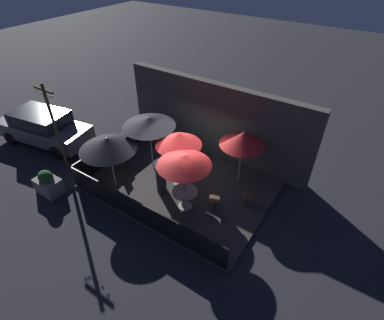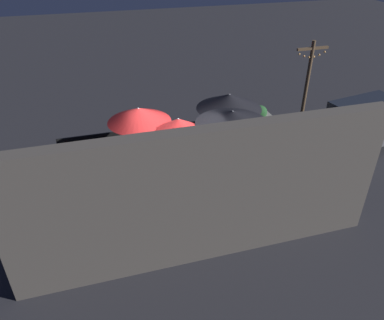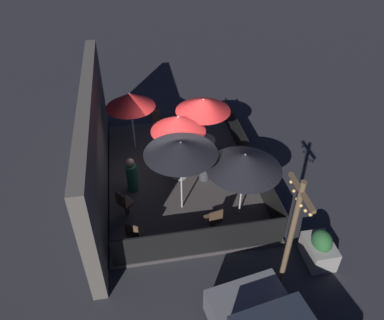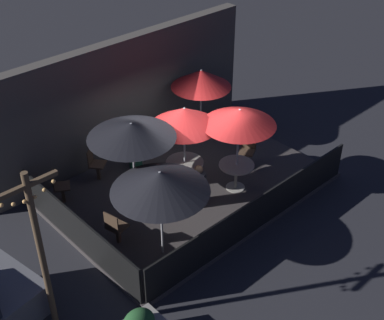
{
  "view_description": "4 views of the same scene",
  "coord_description": "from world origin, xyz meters",
  "px_view_note": "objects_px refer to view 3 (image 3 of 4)",
  "views": [
    {
      "loc": [
        5.29,
        -7.17,
        8.05
      ],
      "look_at": [
        0.35,
        0.29,
        1.27
      ],
      "focal_mm": 28.0,
      "sensor_mm": 36.0,
      "label": 1
    },
    {
      "loc": [
        2.1,
        8.82,
        6.72
      ],
      "look_at": [
        -0.35,
        0.41,
        1.31
      ],
      "focal_mm": 35.0,
      "sensor_mm": 36.0,
      "label": 2
    },
    {
      "loc": [
        -9.7,
        1.35,
        8.26
      ],
      "look_at": [
        -0.41,
        -0.31,
        0.99
      ],
      "focal_mm": 35.0,
      "sensor_mm": 36.0,
      "label": 3
    },
    {
      "loc": [
        -7.63,
        -8.34,
        8.54
      ],
      "look_at": [
        -0.14,
        -0.29,
        1.13
      ],
      "focal_mm": 50.0,
      "sensor_mm": 36.0,
      "label": 4
    }
  ],
  "objects_px": {
    "patio_chair_2": "(135,233)",
    "patron_0": "(132,176)",
    "patio_umbrella_3": "(181,148)",
    "dining_table_0": "(202,143)",
    "patron_1": "(205,166)",
    "patio_chair_1": "(124,202)",
    "light_post": "(290,241)",
    "patio_umbrella_4": "(130,100)",
    "dining_table_1": "(179,162)",
    "patio_chair_3": "(159,121)",
    "patio_umbrella_1": "(178,124)",
    "patio_chair_0": "(183,131)",
    "patio_umbrella_0": "(203,105)",
    "patio_umbrella_2": "(245,161)",
    "patio_chair_4": "(214,219)",
    "planter_box": "(320,248)"
  },
  "relations": [
    {
      "from": "patio_umbrella_2",
      "to": "dining_table_0",
      "type": "relative_size",
      "value": 2.42
    },
    {
      "from": "patio_umbrella_0",
      "to": "patio_chair_4",
      "type": "distance_m",
      "value": 3.91
    },
    {
      "from": "patron_0",
      "to": "light_post",
      "type": "height_order",
      "value": "light_post"
    },
    {
      "from": "patio_chair_1",
      "to": "patron_0",
      "type": "distance_m",
      "value": 1.15
    },
    {
      "from": "patio_chair_3",
      "to": "dining_table_0",
      "type": "bearing_deg",
      "value": -0.0
    },
    {
      "from": "patron_0",
      "to": "patio_umbrella_1",
      "type": "bearing_deg",
      "value": 35.39
    },
    {
      "from": "patio_chair_2",
      "to": "planter_box",
      "type": "height_order",
      "value": "patio_chair_2"
    },
    {
      "from": "patio_umbrella_1",
      "to": "patio_umbrella_3",
      "type": "bearing_deg",
      "value": 174.34
    },
    {
      "from": "dining_table_1",
      "to": "patio_umbrella_3",
      "type": "bearing_deg",
      "value": 174.34
    },
    {
      "from": "patio_umbrella_4",
      "to": "dining_table_0",
      "type": "distance_m",
      "value": 2.91
    },
    {
      "from": "patio_umbrella_3",
      "to": "patio_chair_3",
      "type": "bearing_deg",
      "value": 3.1
    },
    {
      "from": "patio_umbrella_2",
      "to": "patio_chair_3",
      "type": "height_order",
      "value": "patio_umbrella_2"
    },
    {
      "from": "patron_0",
      "to": "patron_1",
      "type": "height_order",
      "value": "patron_0"
    },
    {
      "from": "patio_chair_0",
      "to": "patron_0",
      "type": "relative_size",
      "value": 0.76
    },
    {
      "from": "patio_chair_2",
      "to": "patron_0",
      "type": "height_order",
      "value": "patron_0"
    },
    {
      "from": "patio_chair_2",
      "to": "light_post",
      "type": "relative_size",
      "value": 0.25
    },
    {
      "from": "patio_umbrella_1",
      "to": "patio_chair_0",
      "type": "bearing_deg",
      "value": -13.06
    },
    {
      "from": "patio_chair_2",
      "to": "patio_chair_1",
      "type": "bearing_deg",
      "value": 41.32
    },
    {
      "from": "patio_umbrella_2",
      "to": "dining_table_0",
      "type": "xyz_separation_m",
      "value": [
        2.95,
        0.54,
        -1.38
      ]
    },
    {
      "from": "dining_table_0",
      "to": "patio_chair_0",
      "type": "bearing_deg",
      "value": 27.1
    },
    {
      "from": "patio_umbrella_3",
      "to": "patio_chair_4",
      "type": "height_order",
      "value": "patio_umbrella_3"
    },
    {
      "from": "patio_umbrella_2",
      "to": "planter_box",
      "type": "xyz_separation_m",
      "value": [
        -1.92,
        -1.62,
        -1.64
      ]
    },
    {
      "from": "patio_umbrella_1",
      "to": "patron_0",
      "type": "distance_m",
      "value": 2.21
    },
    {
      "from": "patio_umbrella_0",
      "to": "patio_chair_1",
      "type": "xyz_separation_m",
      "value": [
        -2.43,
        2.81,
        -1.61
      ]
    },
    {
      "from": "patio_chair_0",
      "to": "patio_chair_2",
      "type": "xyz_separation_m",
      "value": [
        -4.66,
        2.06,
        0.0
      ]
    },
    {
      "from": "patio_umbrella_3",
      "to": "patio_chair_2",
      "type": "bearing_deg",
      "value": 130.52
    },
    {
      "from": "patio_umbrella_0",
      "to": "patron_0",
      "type": "bearing_deg",
      "value": 117.45
    },
    {
      "from": "patio_umbrella_4",
      "to": "patron_1",
      "type": "bearing_deg",
      "value": -134.7
    },
    {
      "from": "patron_1",
      "to": "patio_chair_3",
      "type": "bearing_deg",
      "value": -33.36
    },
    {
      "from": "light_post",
      "to": "patio_umbrella_4",
      "type": "bearing_deg",
      "value": 24.22
    },
    {
      "from": "patio_umbrella_1",
      "to": "patio_chair_3",
      "type": "bearing_deg",
      "value": 7.68
    },
    {
      "from": "patio_chair_1",
      "to": "patron_1",
      "type": "bearing_deg",
      "value": -14.19
    },
    {
      "from": "patio_umbrella_1",
      "to": "patio_chair_3",
      "type": "height_order",
      "value": "patio_umbrella_1"
    },
    {
      "from": "patio_umbrella_0",
      "to": "dining_table_1",
      "type": "xyz_separation_m",
      "value": [
        -0.91,
        0.96,
        -1.51
      ]
    },
    {
      "from": "patio_chair_2",
      "to": "planter_box",
      "type": "bearing_deg",
      "value": -73.87
    },
    {
      "from": "patio_umbrella_0",
      "to": "patron_1",
      "type": "xyz_separation_m",
      "value": [
        -1.19,
        0.16,
        -1.6
      ]
    },
    {
      "from": "dining_table_1",
      "to": "patio_chair_4",
      "type": "height_order",
      "value": "patio_chair_4"
    },
    {
      "from": "patio_chair_2",
      "to": "patio_umbrella_2",
      "type": "bearing_deg",
      "value": -46.8
    },
    {
      "from": "dining_table_1",
      "to": "patio_chair_3",
      "type": "relative_size",
      "value": 1.06
    },
    {
      "from": "dining_table_1",
      "to": "patio_chair_3",
      "type": "distance_m",
      "value": 2.84
    },
    {
      "from": "patio_umbrella_1",
      "to": "patio_umbrella_4",
      "type": "distance_m",
      "value": 2.33
    },
    {
      "from": "patio_chair_0",
      "to": "patio_chair_1",
      "type": "bearing_deg",
      "value": -60.84
    },
    {
      "from": "patio_umbrella_3",
      "to": "dining_table_0",
      "type": "xyz_separation_m",
      "value": [
        2.4,
        -1.11,
        -1.65
      ]
    },
    {
      "from": "patron_1",
      "to": "patio_chair_0",
      "type": "bearing_deg",
      "value": -45.11
    },
    {
      "from": "patio_chair_3",
      "to": "patio_chair_4",
      "type": "distance_m",
      "value": 5.53
    },
    {
      "from": "patio_umbrella_0",
      "to": "patio_chair_0",
      "type": "xyz_separation_m",
      "value": [
        1.01,
        0.52,
        -1.6
      ]
    },
    {
      "from": "patio_chair_4",
      "to": "patio_chair_0",
      "type": "bearing_deg",
      "value": -10.76
    },
    {
      "from": "patio_chair_2",
      "to": "patron_1",
      "type": "height_order",
      "value": "patron_1"
    },
    {
      "from": "patio_umbrella_0",
      "to": "patio_chair_2",
      "type": "bearing_deg",
      "value": 144.76
    },
    {
      "from": "patio_umbrella_4",
      "to": "patio_chair_2",
      "type": "height_order",
      "value": "patio_umbrella_4"
    }
  ]
}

